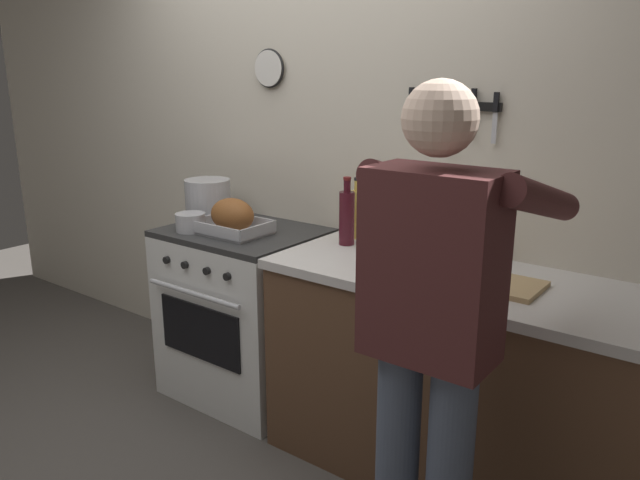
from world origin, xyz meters
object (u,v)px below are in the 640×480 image
at_px(bottle_cooking_oil, 357,213).
at_px(bottle_wine_red, 347,217).
at_px(person_cook, 433,325).
at_px(stock_pot, 208,200).
at_px(roasting_pan, 232,218).
at_px(bottle_vinegar, 481,241).
at_px(cutting_board, 492,283).
at_px(stove, 245,313).
at_px(saucepan, 191,222).

distance_m(bottle_cooking_oil, bottle_wine_red, 0.13).
height_order(person_cook, stock_pot, person_cook).
bearing_deg(bottle_cooking_oil, person_cook, -45.31).
distance_m(roasting_pan, bottle_vinegar, 1.20).
relative_size(stock_pot, cutting_board, 0.67).
distance_m(stove, person_cook, 1.59).
relative_size(stove, person_cook, 0.54).
xyz_separation_m(saucepan, bottle_wine_red, (0.76, 0.27, 0.09)).
height_order(saucepan, bottle_cooking_oil, bottle_cooking_oil).
bearing_deg(bottle_cooking_oil, saucepan, -151.95).
bearing_deg(cutting_board, person_cook, -85.18).
relative_size(stove, bottle_cooking_oil, 3.07).
bearing_deg(stock_pot, stove, -9.83).
height_order(saucepan, cutting_board, saucepan).
xyz_separation_m(bottle_cooking_oil, bottle_vinegar, (0.63, -0.02, -0.03)).
height_order(person_cook, roasting_pan, person_cook).
height_order(stock_pot, bottle_vinegar, bottle_vinegar).
bearing_deg(stock_pot, person_cook, -21.83).
distance_m(saucepan, bottle_wine_red, 0.81).
bearing_deg(bottle_vinegar, stove, -170.33).
bearing_deg(cutting_board, roasting_pan, -178.27).
bearing_deg(stove, bottle_wine_red, 9.63).
xyz_separation_m(cutting_board, bottle_vinegar, (-0.15, 0.24, 0.08)).
height_order(roasting_pan, bottle_vinegar, bottle_vinegar).
bearing_deg(person_cook, stove, 52.04).
bearing_deg(bottle_cooking_oil, cutting_board, -18.32).
distance_m(person_cook, stock_pot, 1.81).
relative_size(stove, cutting_board, 2.50).
bearing_deg(bottle_wine_red, stove, -170.37).
bearing_deg(saucepan, stock_pot, 115.72).
relative_size(roasting_pan, bottle_wine_red, 1.12).
bearing_deg(stock_pot, roasting_pan, -22.63).
bearing_deg(person_cook, bottle_wine_red, 34.55).
distance_m(cutting_board, bottle_vinegar, 0.29).
bearing_deg(stove, stock_pot, 170.17).
distance_m(bottle_vinegar, bottle_wine_red, 0.62).
bearing_deg(saucepan, cutting_board, 4.99).
relative_size(stove, roasting_pan, 2.56).
xyz_separation_m(person_cook, bottle_vinegar, (-0.20, 0.82, 0.04)).
xyz_separation_m(saucepan, bottle_cooking_oil, (0.74, 0.39, 0.08)).
bearing_deg(stove, bottle_cooking_oil, 22.01).
height_order(person_cook, cutting_board, person_cook).
distance_m(roasting_pan, bottle_wine_red, 0.59).
distance_m(roasting_pan, saucepan, 0.22).
relative_size(stove, saucepan, 6.03).
relative_size(saucepan, bottle_cooking_oil, 0.51).
xyz_separation_m(stove, bottle_cooking_oil, (0.55, 0.22, 0.57)).
distance_m(stock_pot, bottle_vinegar, 1.48).
height_order(stock_pot, bottle_wine_red, bottle_wine_red).
bearing_deg(roasting_pan, bottle_wine_red, 17.34).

